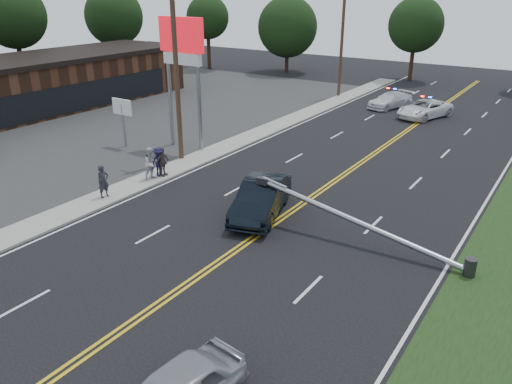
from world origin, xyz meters
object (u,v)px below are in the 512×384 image
Objects in this scene: utility_pole_mid at (177,74)px; utility_pole_far at (342,40)px; bystander_b at (151,163)px; fallen_streetlight at (368,226)px; bystander_a at (103,181)px; crashed_sedan at (261,198)px; emergency_a at (425,109)px; bystander_c at (159,162)px; pylon_sign at (182,52)px; emergency_b at (390,100)px; bystander_d at (162,162)px; small_sign at (122,111)px.

utility_pole_mid is 22.00m from utility_pole_far.
bystander_b is at bearing -73.39° from utility_pole_mid.
fallen_streetlight reaches higher than bystander_b.
bystander_a is (0.88, -28.58, -4.15)m from utility_pole_far.
crashed_sedan is at bearing -72.37° from utility_pole_far.
utility_pole_mid is 7.83m from bystander_a.
emergency_a is 22.82m from bystander_c.
bystander_b is (1.04, -25.50, -4.09)m from utility_pole_far.
pylon_sign reaches higher than bystander_b.
utility_pole_mid is 2.03× the size of emergency_a.
utility_pole_far reaches higher than emergency_b.
bystander_b is (1.04, -3.50, -4.09)m from utility_pole_mid.
bystander_b is 0.70m from bystander_d.
pylon_sign is at bearing 21.45° from bystander_a.
emergency_b is at bearing -2.84° from bystander_a.
bystander_a reaches higher than bystander_c.
fallen_streetlight is at bearing -16.64° from utility_pole_mid.
small_sign is 6.94m from bystander_b.
emergency_b is at bearing 171.98° from emergency_a.
utility_pole_far reaches higher than small_sign.
bystander_a is at bearing -88.23° from utility_pole_far.
fallen_streetlight is 2.11× the size of emergency_b.
bystander_d is (0.13, 0.13, -0.02)m from bystander_c.
pylon_sign is 0.80× the size of utility_pole_mid.
fallen_streetlight is 5.74× the size of bystander_a.
pylon_sign is at bearing -93.72° from utility_pole_far.
small_sign reaches higher than crashed_sedan.
emergency_b is 2.72× the size of bystander_a.
emergency_a is at bearing 57.81° from pylon_sign.
small_sign is 6.72m from bystander_c.
emergency_b is at bearing -2.86° from bystander_b.
fallen_streetlight is 1.89× the size of crashed_sedan.
utility_pole_mid is at bearing 21.84° from bystander_c.
utility_pole_mid is 1.00× the size of utility_pole_far.
bystander_c is 0.18m from bystander_d.
emergency_a is at bearing 63.86° from utility_pole_mid.
utility_pole_far is 6.20× the size of bystander_c.
utility_pole_mid is at bearing -90.00° from utility_pole_far.
bystander_b reaches higher than bystander_d.
emergency_b is 2.75× the size of bystander_c.
bystander_b is at bearing 164.56° from bystander_d.
bystander_b is (5.84, -3.50, -1.34)m from small_sign.
utility_pole_far is (4.80, 22.00, 2.75)m from small_sign.
bystander_d reaches higher than emergency_a.
bystander_d is (-7.02, 1.02, 0.09)m from crashed_sedan.
emergency_a is (9.04, 18.43, -4.40)m from utility_pole_mid.
utility_pole_mid is at bearing -96.87° from emergency_a.
emergency_a is at bearing -11.98° from bystander_b.
emergency_a is 2.84× the size of bystander_b.
bystander_d is at bearing 2.40° from bystander_a.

